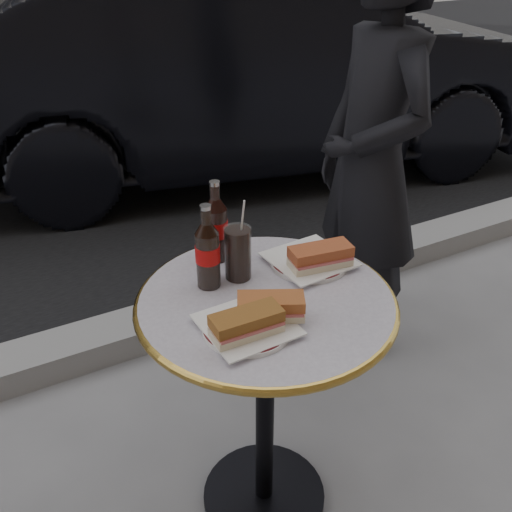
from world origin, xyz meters
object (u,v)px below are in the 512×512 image
cola_bottle_left (207,246)px  parked_car (252,68)px  plate_left (247,327)px  cola_bottle_right (216,221)px  pedestrian (371,165)px  cola_glass (238,253)px  plate_right (309,262)px  bistro_table (265,410)px

cola_bottle_left → parked_car: parked_car is taller
plate_left → cola_bottle_right: cola_bottle_right is taller
parked_car → pedestrian: 2.00m
parked_car → pedestrian: size_ratio=2.69×
cola_glass → parked_car: (1.27, 2.30, -0.13)m
plate_left → pedestrian: (0.80, 0.58, 0.02)m
plate_left → cola_bottle_left: size_ratio=0.92×
plate_right → cola_bottle_left: bearing=173.4°
plate_left → cola_glass: 0.22m
cola_glass → cola_bottle_right: bearing=94.0°
parked_car → pedestrian: pedestrian is taller
cola_bottle_right → cola_glass: 0.11m
bistro_table → plate_right: 0.42m
parked_car → cola_glass: bearing=163.6°
plate_left → pedestrian: size_ratio=0.13×
plate_right → parked_car: (1.08, 2.33, -0.07)m
cola_bottle_left → pedestrian: (0.80, 0.39, -0.08)m
plate_left → parked_car: bearing=61.6°
plate_left → parked_car: parked_car is taller
cola_bottle_left → cola_glass: cola_bottle_left is taller
bistro_table → cola_glass: size_ratio=5.33×
cola_bottle_left → plate_left: bearing=-90.2°
plate_right → pedestrian: pedestrian is taller
bistro_table → cola_bottle_right: bearing=96.3°
cola_glass → pedestrian: (0.72, 0.39, -0.04)m
cola_bottle_right → parked_car: (1.28, 2.20, -0.17)m
plate_left → plate_right: size_ratio=0.97×
cola_bottle_left → cola_bottle_right: bearing=55.9°
plate_left → cola_bottle_right: size_ratio=0.90×
cola_glass → bistro_table: bearing=-81.6°
cola_bottle_left → cola_glass: 0.09m
cola_bottle_left → bistro_table: bearing=-49.9°
cola_bottle_right → cola_glass: (0.01, -0.11, -0.04)m
plate_right → parked_car: bearing=65.1°
bistro_table → pedestrian: (0.70, 0.50, 0.40)m
plate_left → cola_glass: (0.08, 0.20, 0.06)m
pedestrian → cola_bottle_right: bearing=-60.8°
plate_right → pedestrian: 0.67m
bistro_table → cola_bottle_right: cola_bottle_right is taller
plate_left → parked_car: 2.85m
bistro_table → cola_glass: (-0.02, 0.11, 0.43)m
plate_right → cola_bottle_right: size_ratio=0.92×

